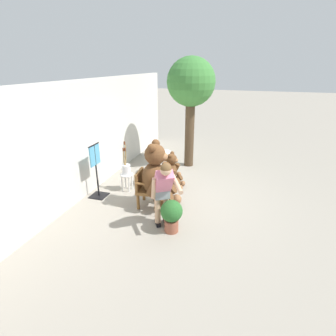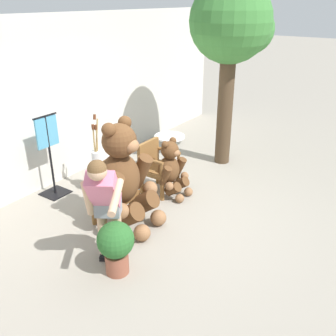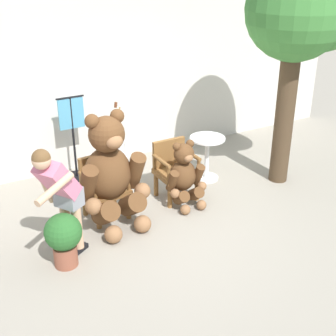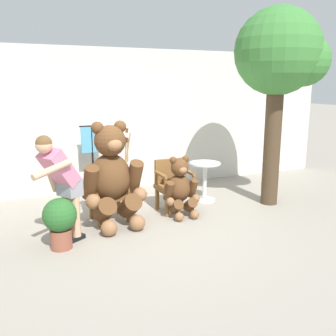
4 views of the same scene
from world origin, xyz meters
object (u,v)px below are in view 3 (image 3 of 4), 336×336
at_px(patio_tree, 301,17).
at_px(potted_plant, 64,237).
at_px(clothing_display_stand, 73,136).
at_px(teddy_bear_small, 185,175).
at_px(person_visitor, 60,190).
at_px(wooden_chair_right, 174,168).
at_px(brush_bucket, 118,147).
at_px(round_side_table, 207,153).
at_px(white_stool, 119,163).
at_px(wooden_chair_left, 103,185).
at_px(teddy_bear_large, 110,172).

bearing_deg(patio_tree, potted_plant, -172.84).
bearing_deg(clothing_display_stand, patio_tree, -30.80).
distance_m(teddy_bear_small, person_visitor, 1.98).
bearing_deg(patio_tree, wooden_chair_right, 168.17).
bearing_deg(teddy_bear_small, brush_bucket, 117.01).
xyz_separation_m(round_side_table, potted_plant, (-2.71, -1.10, -0.05)).
bearing_deg(person_visitor, patio_tree, 4.40).
relative_size(patio_tree, potted_plant, 4.95).
bearing_deg(teddy_bear_small, white_stool, 117.00).
bearing_deg(round_side_table, wooden_chair_left, -172.44).
height_order(round_side_table, potted_plant, round_side_table).
bearing_deg(wooden_chair_left, wooden_chair_right, 0.01).
distance_m(teddy_bear_large, potted_plant, 1.10).
distance_m(teddy_bear_large, patio_tree, 3.41).
distance_m(teddy_bear_large, round_side_table, 1.95).
distance_m(white_stool, clothing_display_stand, 0.84).
bearing_deg(white_stool, brush_bucket, 127.10).
xyz_separation_m(patio_tree, clothing_display_stand, (-2.88, 1.72, -1.82)).
bearing_deg(clothing_display_stand, white_stool, -46.37).
bearing_deg(person_visitor, teddy_bear_small, 10.97).
bearing_deg(teddy_bear_small, teddy_bear_large, 178.54).
bearing_deg(person_visitor, teddy_bear_large, 26.72).
relative_size(person_visitor, clothing_display_stand, 1.09).
distance_m(teddy_bear_small, potted_plant, 2.05).
xyz_separation_m(wooden_chair_left, brush_bucket, (0.57, 0.79, 0.17)).
xyz_separation_m(teddy_bear_small, potted_plant, (-1.97, -0.56, -0.08)).
bearing_deg(potted_plant, wooden_chair_left, 45.41).
distance_m(wooden_chair_left, person_visitor, 1.11).
relative_size(wooden_chair_left, teddy_bear_small, 0.88).
relative_size(teddy_bear_small, patio_tree, 0.29).
bearing_deg(wooden_chair_right, patio_tree, -11.83).
height_order(brush_bucket, clothing_display_stand, clothing_display_stand).
distance_m(wooden_chair_left, wooden_chair_right, 1.13).
bearing_deg(teddy_bear_small, potted_plant, -164.19).
height_order(wooden_chair_right, potted_plant, wooden_chair_right).
bearing_deg(round_side_table, brush_bucket, 157.23).
distance_m(round_side_table, clothing_display_stand, 2.14).
bearing_deg(wooden_chair_right, clothing_display_stand, 128.75).
bearing_deg(round_side_table, potted_plant, -157.92).
relative_size(teddy_bear_large, round_side_table, 2.19).
xyz_separation_m(teddy_bear_large, brush_bucket, (0.56, 1.06, -0.14)).
bearing_deg(potted_plant, person_visitor, 71.10).
bearing_deg(teddy_bear_small, patio_tree, -2.65).
xyz_separation_m(brush_bucket, clothing_display_stand, (-0.52, 0.55, 0.09)).
height_order(brush_bucket, round_side_table, brush_bucket).
xyz_separation_m(wooden_chair_left, clothing_display_stand, (0.05, 1.34, 0.26)).
distance_m(wooden_chair_left, white_stool, 0.98).
relative_size(wooden_chair_left, person_visitor, 0.58).
xyz_separation_m(white_stool, patio_tree, (2.36, -1.17, 2.19)).
bearing_deg(teddy_bear_small, person_visitor, -169.03).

